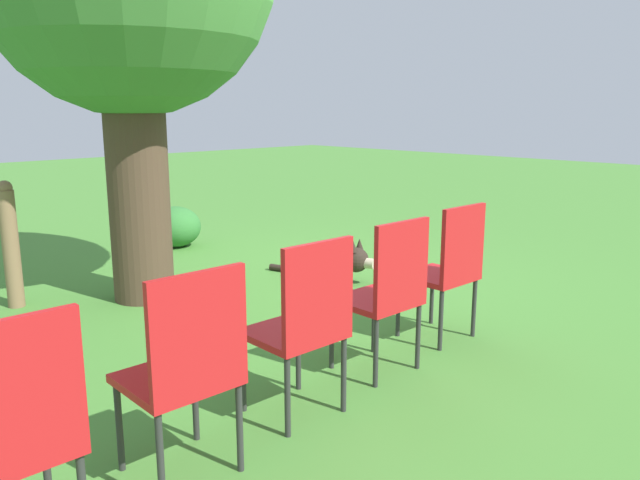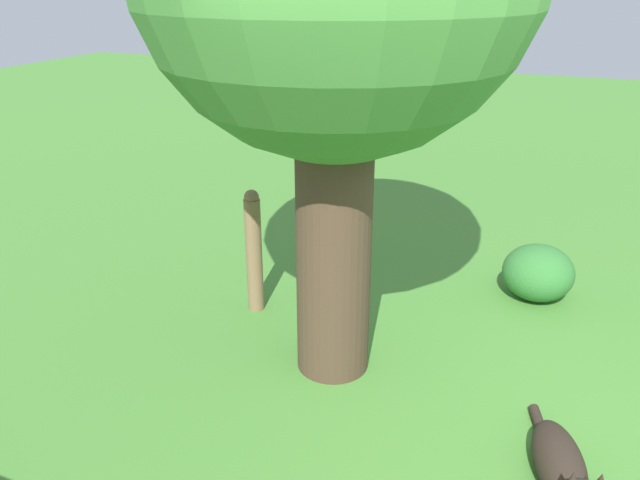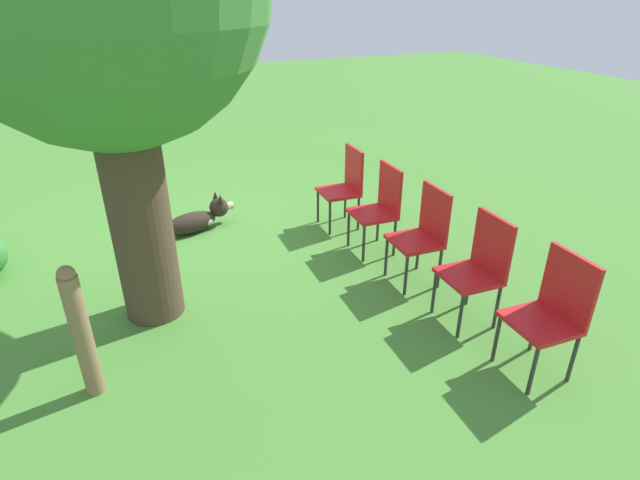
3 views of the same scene
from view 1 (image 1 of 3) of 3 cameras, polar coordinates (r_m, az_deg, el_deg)
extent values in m
plane|color=#478433|center=(5.70, -5.19, -3.93)|extent=(30.00, 30.00, 0.00)
cylinder|color=#4C3828|center=(5.25, -16.30, 5.42)|extent=(0.49, 0.49, 2.00)
ellipsoid|color=#2D231C|center=(5.82, 0.04, -2.31)|extent=(0.67, 0.41, 0.24)
ellipsoid|color=#C6B293|center=(5.75, 1.52, -2.63)|extent=(0.27, 0.27, 0.14)
sphere|color=#2D231C|center=(5.63, 3.34, -1.83)|extent=(0.28, 0.28, 0.23)
cylinder|color=#C6B293|center=(5.58, 4.53, -2.15)|extent=(0.12, 0.12, 0.09)
cone|color=#2D231C|center=(5.65, 3.63, -0.37)|extent=(0.07, 0.07, 0.10)
cone|color=#2D231C|center=(5.55, 3.07, -0.61)|extent=(0.07, 0.07, 0.10)
cylinder|color=#2D231C|center=(6.06, -3.44, -2.62)|extent=(0.29, 0.14, 0.06)
cylinder|color=#846647|center=(5.47, -26.40, -0.78)|extent=(0.13, 0.13, 0.94)
sphere|color=#846647|center=(5.39, -26.88, 4.28)|extent=(0.11, 0.11, 0.11)
cube|color=red|center=(4.34, 10.68, -3.28)|extent=(0.43, 0.45, 0.04)
cube|color=red|center=(4.17, 12.95, -0.29)|extent=(0.04, 0.44, 0.49)
cylinder|color=#2D2D2D|center=(4.37, 7.16, -6.14)|extent=(0.03, 0.03, 0.41)
cylinder|color=#2D2D2D|center=(4.66, 10.19, -5.10)|extent=(0.03, 0.03, 0.41)
cylinder|color=#2D2D2D|center=(4.16, 10.98, -7.21)|extent=(0.03, 0.03, 0.41)
cylinder|color=#2D2D2D|center=(4.46, 13.90, -6.03)|extent=(0.03, 0.03, 0.41)
cube|color=red|center=(3.76, 5.10, -5.54)|extent=(0.43, 0.45, 0.04)
cube|color=red|center=(3.56, 7.49, -2.17)|extent=(0.04, 0.44, 0.49)
cylinder|color=#2D2D2D|center=(3.82, 1.07, -8.76)|extent=(0.03, 0.03, 0.41)
cylinder|color=#2D2D2D|center=(4.08, 4.95, -7.44)|extent=(0.03, 0.03, 0.41)
cylinder|color=#2D2D2D|center=(3.59, 5.13, -10.22)|extent=(0.03, 0.03, 0.41)
cylinder|color=#2D2D2D|center=(3.86, 8.95, -8.69)|extent=(0.03, 0.03, 0.41)
cube|color=red|center=(3.23, -2.49, -8.50)|extent=(0.43, 0.45, 0.04)
cube|color=red|center=(3.01, -0.13, -4.76)|extent=(0.04, 0.44, 0.49)
cylinder|color=#2D2D2D|center=(3.34, -7.05, -12.04)|extent=(0.03, 0.03, 0.41)
cylinder|color=#2D2D2D|center=(3.55, -2.00, -10.42)|extent=(0.03, 0.03, 0.41)
cylinder|color=#2D2D2D|center=(3.08, -2.99, -14.13)|extent=(0.03, 0.03, 0.41)
cylinder|color=#2D2D2D|center=(3.31, 2.17, -12.16)|extent=(0.03, 0.03, 0.41)
cube|color=red|center=(2.79, -12.95, -12.26)|extent=(0.43, 0.45, 0.04)
cube|color=red|center=(2.53, -11.00, -8.26)|extent=(0.04, 0.44, 0.49)
cylinder|color=#2D2D2D|center=(2.95, -17.88, -15.93)|extent=(0.03, 0.03, 0.41)
cylinder|color=#2D2D2D|center=(3.11, -11.35, -14.09)|extent=(0.03, 0.03, 0.41)
cylinder|color=#2D2D2D|center=(2.67, -14.38, -18.93)|extent=(0.03, 0.03, 0.41)
cylinder|color=#2D2D2D|center=(2.84, -7.36, -16.61)|extent=(0.03, 0.03, 0.41)
cube|color=red|center=(2.48, -27.05, -16.53)|extent=(0.43, 0.45, 0.04)
cube|color=red|center=(2.20, -26.27, -12.56)|extent=(0.04, 0.44, 0.49)
cylinder|color=#2D2D2D|center=(2.78, -23.75, -18.23)|extent=(0.03, 0.03, 0.41)
ellipsoid|color=#337533|center=(7.29, -13.10, 1.19)|extent=(0.58, 0.58, 0.46)
camera|label=2|loc=(4.00, 30.18, 24.19)|focal=35.00mm
camera|label=3|loc=(5.02, -64.64, 16.70)|focal=28.00mm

